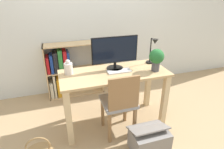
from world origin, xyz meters
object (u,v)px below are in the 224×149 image
(storage_box, at_px, (149,140))
(potted_plant, at_px, (156,58))
(monitor, at_px, (115,51))
(desk_lamp, at_px, (153,49))
(keyboard, at_px, (119,71))
(bookshelf, at_px, (65,70))
(vase, at_px, (68,68))
(chair, at_px, (120,102))

(storage_box, bearing_deg, potted_plant, 59.69)
(monitor, xyz_separation_m, storage_box, (0.18, -0.72, -0.86))
(monitor, relative_size, storage_box, 1.42)
(monitor, xyz_separation_m, desk_lamp, (0.53, -0.01, -0.02))
(potted_plant, bearing_deg, keyboard, 166.65)
(keyboard, relative_size, bookshelf, 0.32)
(monitor, height_order, storage_box, monitor)
(monitor, xyz_separation_m, potted_plant, (0.47, -0.22, -0.06))
(keyboard, xyz_separation_m, potted_plant, (0.45, -0.11, 0.17))
(bookshelf, bearing_deg, vase, -89.04)
(vase, distance_m, storage_box, 1.28)
(vase, bearing_deg, desk_lamp, -1.21)
(vase, height_order, storage_box, vase)
(keyboard, xyz_separation_m, bookshelf, (-0.63, 0.98, -0.30))
(potted_plant, bearing_deg, desk_lamp, 74.42)
(chair, xyz_separation_m, bookshelf, (-0.55, 1.23, -0.01))
(bookshelf, height_order, storage_box, bookshelf)
(vase, height_order, potted_plant, potted_plant)
(desk_lamp, height_order, chair, desk_lamp)
(vase, bearing_deg, storage_box, -43.49)
(keyboard, distance_m, desk_lamp, 0.56)
(monitor, height_order, chair, monitor)
(potted_plant, distance_m, storage_box, 0.98)
(desk_lamp, bearing_deg, chair, -148.83)
(monitor, distance_m, desk_lamp, 0.53)
(chair, height_order, storage_box, chair)
(vase, relative_size, bookshelf, 0.20)
(desk_lamp, distance_m, potted_plant, 0.23)
(storage_box, bearing_deg, keyboard, 104.87)
(monitor, height_order, keyboard, monitor)
(desk_lamp, relative_size, potted_plant, 1.27)
(vase, height_order, chair, vase)
(monitor, distance_m, vase, 0.62)
(chair, height_order, bookshelf, bookshelf)
(keyboard, relative_size, vase, 1.61)
(potted_plant, distance_m, chair, 0.71)
(chair, relative_size, storage_box, 2.05)
(monitor, height_order, potted_plant, monitor)
(vase, xyz_separation_m, potted_plant, (1.07, -0.24, 0.09))
(keyboard, relative_size, desk_lamp, 0.83)
(vase, bearing_deg, bookshelf, 90.96)
(potted_plant, bearing_deg, vase, 167.46)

